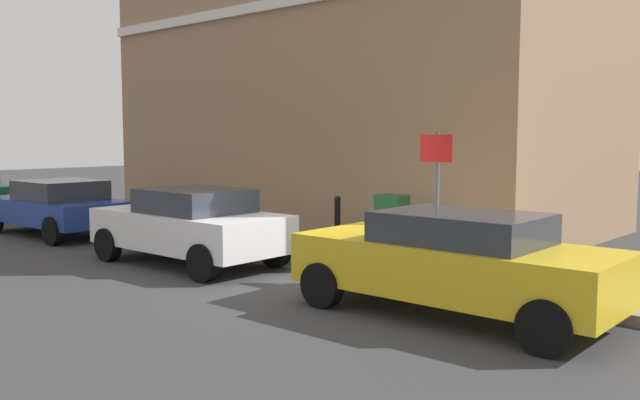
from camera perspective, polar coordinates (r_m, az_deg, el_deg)
The scene contains 10 objects.
ground at distance 11.11m, azimuth -1.00°, elevation -7.06°, with size 80.00×80.00×0.00m, color #38383A.
sidewalk at distance 16.89m, azimuth -11.08°, elevation -2.57°, with size 2.26×30.00×0.15m, color gray.
corner_building at distance 18.63m, azimuth 3.14°, elevation 10.25°, with size 6.72×12.58×7.92m.
car_yellow at distance 9.20m, azimuth 11.21°, elevation -5.05°, with size 1.89×4.36×1.40m.
car_white at distance 12.87m, azimuth -10.82°, elevation -2.05°, with size 1.97×3.98×1.42m.
car_blue at distance 17.54m, azimuth -21.18°, elevation -0.49°, with size 2.05×4.07×1.33m.
utility_cabinet at distance 12.77m, azimuth 6.03°, elevation -2.33°, with size 0.46×0.61×1.15m.
bollard_near_cabinet at distance 13.72m, azimuth 1.47°, elevation -1.66°, with size 0.14×0.14×1.04m.
bollard_far_kerb at distance 14.24m, azimuth -7.68°, elevation -1.45°, with size 0.14×0.14×1.04m.
street_sign at distance 11.03m, azimuth 9.75°, elevation 1.51°, with size 0.08×0.60×2.30m.
Camera 1 is at (-7.90, -7.43, 2.41)m, focal length 38.13 mm.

